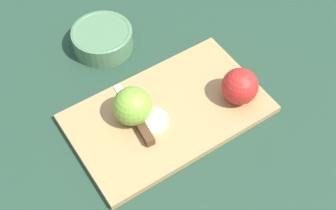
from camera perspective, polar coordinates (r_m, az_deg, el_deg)
name	(u,v)px	position (r m, az deg, el deg)	size (l,w,h in m)	color
ground_plane	(168,115)	(0.91, 0.00, -1.27)	(4.00, 4.00, 0.00)	#1E3828
cutting_board	(168,113)	(0.91, 0.00, -1.02)	(0.40, 0.27, 0.01)	#A37A4C
apple_half_left	(240,86)	(0.90, 8.75, 2.28)	(0.07, 0.07, 0.07)	red
apple_half_right	(132,106)	(0.87, -4.36, -0.14)	(0.07, 0.07, 0.07)	olive
knife	(141,126)	(0.88, -3.34, -2.55)	(0.05, 0.16, 0.02)	silver
apple_slice	(153,121)	(0.88, -1.81, -2.00)	(0.06, 0.06, 0.01)	beige
bowl	(102,38)	(1.02, -8.00, 8.09)	(0.13, 0.13, 0.05)	#4C704C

